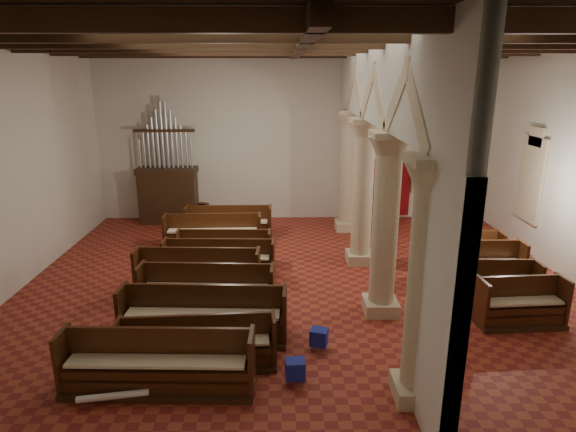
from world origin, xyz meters
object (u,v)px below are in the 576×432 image
Objects in this scene: pipe_organ at (168,185)px; processional_banner at (420,200)px; lectern at (202,220)px; aisle_pew_0 at (520,309)px; nave_pew_0 at (158,372)px.

pipe_organ reaches higher than processional_banner.
processional_banner is at bearing 19.88° from lectern.
pipe_organ reaches higher than aisle_pew_0.
aisle_pew_0 is (0.07, -7.60, -0.45)m from processional_banner.
processional_banner is 1.29× the size of aisle_pew_0.
nave_pew_0 is 1.73× the size of aisle_pew_0.
lectern is 8.47m from nave_pew_0.
pipe_organ is 2.33× the size of aisle_pew_0.
pipe_organ is 11.95m from aisle_pew_0.
pipe_organ is at bearing 103.15° from nave_pew_0.
processional_banner is at bearing -0.04° from pipe_organ.
lectern is at bearing -166.31° from processional_banner.
lectern is (1.39, -1.31, -0.90)m from pipe_organ.
processional_banner is 12.08m from nave_pew_0.
processional_banner is at bearing 86.56° from aisle_pew_0.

